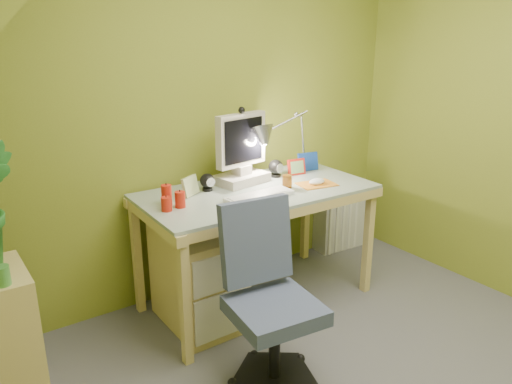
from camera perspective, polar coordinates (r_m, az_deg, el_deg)
wall_back at (r=3.35m, az=-5.96°, el=8.34°), size 3.20×0.01×2.40m
desk at (r=3.31m, az=0.11°, el=-6.25°), size 1.50×0.78×0.79m
monitor at (r=3.24m, az=-1.72°, el=5.82°), size 0.44×0.30×0.56m
speaker_left at (r=3.14m, az=-5.59°, el=1.11°), size 0.10×0.10×0.11m
speaker_right at (r=3.43m, az=2.27°, el=2.73°), size 0.12×0.12×0.12m
keyboard at (r=3.01m, az=0.41°, el=-0.44°), size 0.44×0.15×0.02m
mousepad at (r=3.29m, az=6.95°, el=0.90°), size 0.27×0.21×0.01m
mouse at (r=3.29m, az=6.96°, el=1.19°), size 0.12×0.08×0.04m
amber_tumbler at (r=3.20m, az=3.58°, el=1.21°), size 0.07×0.07×0.08m
candle_cluster at (r=2.87m, az=-9.84°, el=-0.59°), size 0.19×0.17×0.12m
photo_frame_red at (r=3.49m, az=4.63°, el=2.88°), size 0.13×0.04×0.11m
photo_frame_blue at (r=3.60m, az=5.96°, el=3.48°), size 0.15×0.05×0.13m
photo_frame_green at (r=3.07m, az=-7.52°, el=0.69°), size 0.13×0.08×0.12m
desk_lamp at (r=3.49m, az=4.50°, el=7.27°), size 0.63×0.36×0.63m
side_ledge at (r=2.72m, az=-26.74°, el=-15.06°), size 0.27×0.41×0.72m
green_cup at (r=2.40m, az=-27.05°, el=-8.53°), size 0.07×0.07×0.09m
task_chair at (r=2.56m, az=2.18°, el=-13.25°), size 0.53×0.53×0.87m
radiator at (r=4.25m, az=9.49°, el=-3.57°), size 0.43×0.20×0.42m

